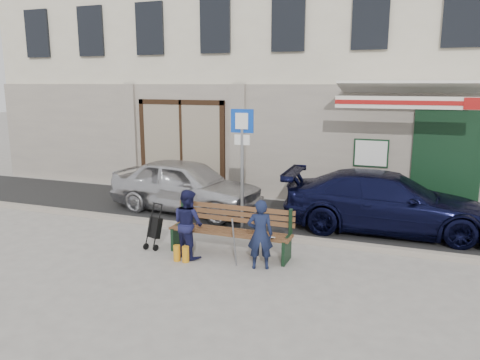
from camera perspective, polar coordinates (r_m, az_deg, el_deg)
The scene contains 11 objects.
ground at distance 8.88m, azimuth -2.99°, elevation -9.65°, with size 80.00×80.00×0.00m, color #9E9991.
asphalt_lane at distance 11.64m, azimuth 3.11°, elevation -4.39°, with size 60.00×3.20×0.01m, color #282828.
curb at distance 10.17m, azimuth 0.39°, elevation -6.45°, with size 60.00×0.18×0.12m, color #9E9384.
building at distance 16.45m, azimuth 9.21°, elevation 17.69°, with size 20.00×8.27×10.00m.
car_silver at distance 11.98m, azimuth -6.60°, elevation -0.65°, with size 1.60×3.98×1.36m, color silver.
car_navy at distance 10.83m, azimuth 17.51°, elevation -2.59°, with size 1.84×4.53×1.32m, color black.
parking_sign at distance 10.03m, azimuth 0.26°, elevation 3.58°, with size 0.50×0.08×2.70m.
bench at distance 9.00m, azimuth -1.47°, elevation -6.24°, with size 2.40×1.17×0.98m.
man at distance 8.28m, azimuth 2.47°, elevation -6.64°, with size 0.46×0.30×1.26m, color #141C39.
woman at distance 8.87m, azimuth -6.34°, elevation -5.28°, with size 0.63×0.49×1.30m, color #16173D.
stroller at distance 9.51m, azimuth -10.37°, elevation -5.85°, with size 0.31×0.41×0.89m.
Camera 1 is at (3.32, -7.57, 3.24)m, focal length 35.00 mm.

